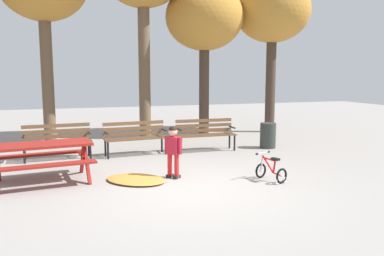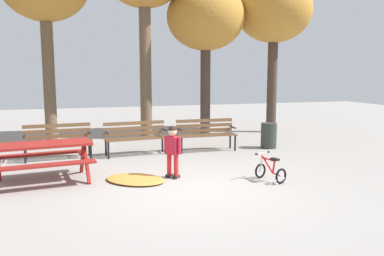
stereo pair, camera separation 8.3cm
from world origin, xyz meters
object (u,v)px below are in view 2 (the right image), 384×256
Objects in this scene: park_bench_far_left at (58,138)px; park_bench_right at (206,132)px; picnic_table at (42,152)px; park_bench_left at (136,135)px; trash_bin at (269,136)px; child_standing at (173,148)px; kids_bicycle at (271,171)px.

park_bench_far_left and park_bench_right have the same top height.
picnic_table is 1.19× the size of park_bench_left.
trash_bin is at bearing -3.28° from park_bench_far_left.
park_bench_right is at bearing 26.31° from picnic_table.
child_standing is 4.09m from trash_bin.
child_standing reaches higher than trash_bin.
park_bench_left reaches higher than trash_bin.
kids_bicycle is at bearing -87.00° from park_bench_right.
child_standing is at bearing -122.95° from park_bench_right.
kids_bicycle is (4.22, -1.26, -0.39)m from picnic_table.
trash_bin is at bearing 33.67° from child_standing.
trash_bin is at bearing -3.48° from park_bench_left.
trash_bin reaches higher than kids_bicycle.
kids_bicycle is at bearing -57.72° from park_bench_left.
park_bench_right is 2.92m from child_standing.
trash_bin is at bearing -6.08° from park_bench_right.
child_standing reaches higher than kids_bicycle.
child_standing is (-1.59, -2.45, 0.11)m from park_bench_right.
park_bench_far_left is 1.90m from park_bench_left.
picnic_table is 2.15m from park_bench_far_left.
park_bench_right reaches higher than trash_bin.
park_bench_far_left is 3.41m from child_standing.
park_bench_far_left is at bearing 130.67° from child_standing.
park_bench_left reaches higher than kids_bicycle.
picnic_table is 2.75× the size of trash_bin.
kids_bicycle is 0.89× the size of trash_bin.
kids_bicycle is at bearing -40.42° from park_bench_far_left.
picnic_table is 2.95m from park_bench_left.
child_standing is (0.32, -2.49, 0.11)m from park_bench_left.
picnic_table is at bearing -162.82° from trash_bin.
park_bench_far_left reaches higher than picnic_table.
child_standing reaches higher than park_bench_right.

